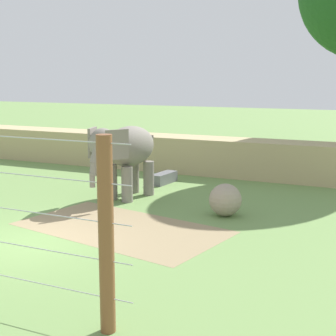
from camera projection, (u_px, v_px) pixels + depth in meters
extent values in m
plane|color=#6B8E4C|center=(27.00, 243.00, 13.31)|extent=(120.00, 120.00, 0.00)
cube|color=#937F5B|center=(121.00, 228.00, 14.66)|extent=(6.60, 4.45, 0.01)
cube|color=tan|center=(189.00, 154.00, 23.25)|extent=(36.00, 1.80, 1.63)
cylinder|color=gray|center=(127.00, 184.00, 17.62)|extent=(0.40, 0.40, 1.27)
cylinder|color=gray|center=(112.00, 182.00, 18.00)|extent=(0.40, 0.40, 1.27)
cylinder|color=gray|center=(149.00, 178.00, 18.69)|extent=(0.40, 0.40, 1.27)
cylinder|color=gray|center=(134.00, 176.00, 19.07)|extent=(0.40, 0.40, 1.27)
ellipsoid|color=gray|center=(130.00, 146.00, 18.12)|extent=(1.62, 2.53, 1.45)
ellipsoid|color=gray|center=(103.00, 144.00, 16.86)|extent=(1.12, 1.04, 1.05)
cube|color=gray|center=(117.00, 144.00, 16.64)|extent=(0.53, 0.73, 1.00)
cube|color=gray|center=(93.00, 142.00, 17.23)|extent=(0.31, 0.81, 1.00)
cylinder|color=gray|center=(95.00, 156.00, 16.61)|extent=(0.35, 0.48, 0.57)
cylinder|color=gray|center=(94.00, 168.00, 16.59)|extent=(0.28, 0.35, 0.53)
cylinder|color=gray|center=(92.00, 180.00, 16.60)|extent=(0.21, 0.21, 0.50)
cylinder|color=gray|center=(151.00, 145.00, 19.21)|extent=(0.13, 0.29, 0.72)
sphere|color=gray|center=(225.00, 200.00, 15.86)|extent=(1.04, 1.04, 1.04)
cylinder|color=brown|center=(106.00, 236.00, 8.41)|extent=(0.27, 0.27, 3.44)
cube|color=slate|center=(164.00, 178.00, 20.78)|extent=(0.64, 1.44, 0.44)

